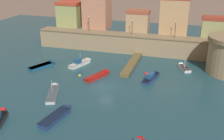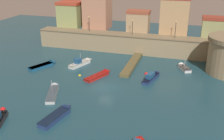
% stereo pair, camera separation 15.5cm
% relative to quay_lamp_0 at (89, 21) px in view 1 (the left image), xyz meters
% --- Properties ---
extents(ground_plane, '(112.27, 112.27, 0.00)m').
position_rel_quay_lamp_0_xyz_m(ground_plane, '(10.93, -20.55, -6.90)').
color(ground_plane, '#1E4756').
extents(quay_wall, '(47.24, 3.98, 4.45)m').
position_rel_quay_lamp_0_xyz_m(quay_wall, '(10.93, 0.00, -4.66)').
color(quay_wall, '#9E8966').
rests_on(quay_wall, ground).
extents(old_town_backdrop, '(43.59, 5.86, 9.14)m').
position_rel_quay_lamp_0_xyz_m(old_town_backdrop, '(7.28, 4.13, 1.11)').
color(old_town_backdrop, '#9BA866').
rests_on(old_town_backdrop, ground).
extents(pier_dock, '(1.82, 13.70, 0.70)m').
position_rel_quay_lamp_0_xyz_m(pier_dock, '(12.93, -8.69, -6.57)').
color(pier_dock, brown).
rests_on(pier_dock, ground).
extents(quay_lamp_0, '(0.32, 0.32, 3.72)m').
position_rel_quay_lamp_0_xyz_m(quay_lamp_0, '(0.00, 0.00, 0.00)').
color(quay_lamp_0, black).
rests_on(quay_lamp_0, quay_wall).
extents(quay_lamp_1, '(0.32, 0.32, 3.49)m').
position_rel_quay_lamp_0_xyz_m(quay_lamp_1, '(10.83, 0.00, -0.13)').
color(quay_lamp_1, black).
rests_on(quay_lamp_1, quay_wall).
extents(quay_lamp_2, '(0.32, 0.32, 3.72)m').
position_rel_quay_lamp_0_xyz_m(quay_lamp_2, '(20.69, 0.00, -0.00)').
color(quay_lamp_2, black).
rests_on(quay_lamp_2, quay_wall).
extents(moored_boat_1, '(2.85, 6.79, 1.67)m').
position_rel_quay_lamp_0_xyz_m(moored_boat_1, '(18.11, -14.34, -6.42)').
color(moored_boat_1, navy).
rests_on(moored_boat_1, ground).
extents(moored_boat_2, '(3.99, 6.79, 1.46)m').
position_rel_quay_lamp_0_xyz_m(moored_boat_2, '(8.46, -15.76, -6.64)').
color(moored_boat_2, red).
rests_on(moored_boat_2, ground).
extents(moored_boat_3, '(4.14, 6.57, 1.47)m').
position_rel_quay_lamp_0_xyz_m(moored_boat_3, '(-4.43, -14.02, -6.64)').
color(moored_boat_3, '#195689').
rests_on(moored_boat_3, ground).
extents(moored_boat_4, '(3.61, 6.73, 2.99)m').
position_rel_quay_lamp_0_xyz_m(moored_boat_4, '(2.59, -11.27, -6.39)').
color(moored_boat_4, white).
rests_on(moored_boat_4, ground).
extents(moored_boat_5, '(4.00, 7.40, 3.06)m').
position_rel_quay_lamp_0_xyz_m(moored_boat_5, '(3.17, -24.88, -6.58)').
color(moored_boat_5, silver).
rests_on(moored_boat_5, ground).
extents(moored_boat_6, '(2.72, 6.78, 1.50)m').
position_rel_quay_lamp_0_xyz_m(moored_boat_6, '(7.57, -31.29, -6.51)').
color(moored_boat_6, navy).
rests_on(moored_boat_6, ground).
extents(moored_boat_7, '(3.31, 4.72, 2.54)m').
position_rel_quay_lamp_0_xyz_m(moored_boat_7, '(23.27, -7.32, -6.57)').
color(moored_boat_7, white).
rests_on(moored_boat_7, ground).
extents(mooring_buoy_0, '(0.78, 0.78, 0.78)m').
position_rel_quay_lamp_0_xyz_m(mooring_buoy_0, '(-1.28, -32.05, -6.90)').
color(mooring_buoy_0, red).
rests_on(mooring_buoy_0, ground).
extents(mooring_buoy_1, '(0.74, 0.74, 0.74)m').
position_rel_quay_lamp_0_xyz_m(mooring_buoy_1, '(16.63, -12.44, -6.90)').
color(mooring_buoy_1, red).
rests_on(mooring_buoy_1, ground).
extents(mooring_buoy_2, '(0.53, 0.53, 0.53)m').
position_rel_quay_lamp_0_xyz_m(mooring_buoy_2, '(4.50, -16.96, -6.90)').
color(mooring_buoy_2, yellow).
rests_on(mooring_buoy_2, ground).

